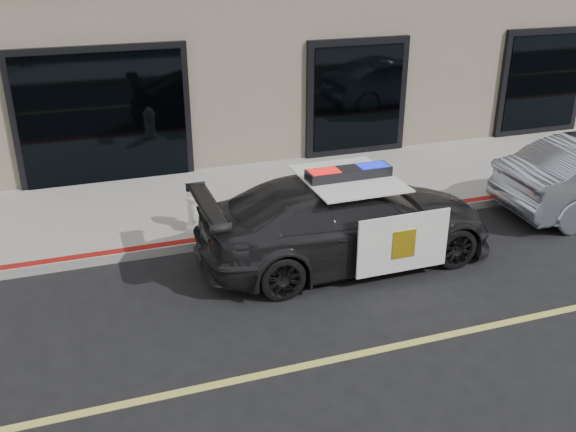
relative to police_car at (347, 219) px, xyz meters
name	(u,v)px	position (x,y,z in m)	size (l,w,h in m)	color
ground	(249,378)	(-2.29, -2.41, -0.70)	(120.00, 120.00, 0.00)	black
sidewalk_n	(174,207)	(-2.29, 2.84, -0.63)	(60.00, 3.50, 0.15)	gray
police_car	(347,219)	(0.00, 0.00, 0.00)	(2.22, 4.80, 1.56)	black
fire_hydrant	(195,210)	(-2.10, 1.60, -0.19)	(0.35, 0.48, 0.77)	white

